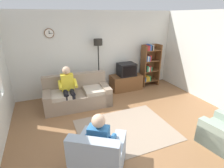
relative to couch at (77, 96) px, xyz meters
name	(u,v)px	position (x,y,z in m)	size (l,w,h in m)	color
ground_plane	(134,129)	(1.00, -1.70, -0.31)	(12.00, 12.00, 0.00)	#8C603D
back_wall_assembly	(98,52)	(1.00, 0.96, 1.04)	(6.20, 0.17, 2.70)	silver
couch	(77,96)	(0.00, 0.00, 0.00)	(1.93, 0.95, 0.90)	gray
tv_stand	(126,82)	(1.89, 0.55, -0.04)	(1.10, 0.56, 0.54)	brown
tv	(127,69)	(1.89, 0.53, 0.45)	(0.60, 0.49, 0.44)	black
bookshelf	(149,65)	(2.87, 0.62, 0.49)	(0.68, 0.36, 1.58)	brown
floor_lamp	(98,51)	(0.90, 0.65, 1.14)	(0.28, 0.28, 1.85)	black
armchair_near_window	(100,157)	(-0.14, -2.53, -0.02)	(1.15, 1.18, 0.90)	#9EADBC
area_rug	(125,130)	(0.79, -1.66, -0.31)	(2.20, 1.70, 0.01)	gray
person_on_couch	(68,86)	(-0.26, -0.11, 0.39)	(0.52, 0.55, 1.24)	yellow
person_in_left_armchair	(100,138)	(-0.10, -2.45, 0.29)	(0.61, 0.64, 1.12)	#3372B2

